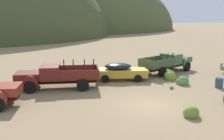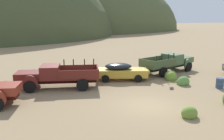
% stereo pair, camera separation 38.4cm
% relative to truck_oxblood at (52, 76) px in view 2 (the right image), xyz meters
% --- Properties ---
extents(ground_plane, '(300.00, 300.00, 0.00)m').
position_rel_truck_oxblood_xyz_m(ground_plane, '(5.26, -6.36, -1.01)').
color(ground_plane, '#937A56').
extents(hill_far_left, '(95.72, 56.39, 48.07)m').
position_rel_truck_oxblood_xyz_m(hill_far_left, '(15.35, 77.90, -1.01)').
color(hill_far_left, '#4C5633').
rests_on(hill_far_left, ground).
extents(truck_oxblood, '(6.83, 3.72, 2.16)m').
position_rel_truck_oxblood_xyz_m(truck_oxblood, '(0.00, 0.00, 0.00)').
color(truck_oxblood, black).
rests_on(truck_oxblood, ground).
extents(car_faded_yellow, '(5.19, 3.21, 1.57)m').
position_rel_truck_oxblood_xyz_m(car_faded_yellow, '(6.38, 0.33, -0.19)').
color(car_faded_yellow, gold).
rests_on(car_faded_yellow, ground).
extents(truck_weathered_green, '(6.83, 3.83, 2.16)m').
position_rel_truck_oxblood_xyz_m(truck_weathered_green, '(12.43, 1.63, -0.00)').
color(truck_weathered_green, '#232B1B').
rests_on(truck_weathered_green, ground).
extents(oil_drum_spare, '(0.66, 0.66, 0.83)m').
position_rel_truck_oxblood_xyz_m(oil_drum_spare, '(12.70, -4.87, -0.59)').
color(oil_drum_spare, '#384C6B').
rests_on(oil_drum_spare, ground).
extents(bush_between_trucks, '(1.02, 0.86, 0.84)m').
position_rel_truck_oxblood_xyz_m(bush_between_trucks, '(6.68, -8.82, -0.80)').
color(bush_between_trucks, olive).
rests_on(bush_between_trucks, ground).
extents(bush_back_edge, '(1.09, 1.02, 0.95)m').
position_rel_truck_oxblood_xyz_m(bush_back_edge, '(10.58, -2.92, -0.78)').
color(bush_back_edge, '#5B8E42').
rests_on(bush_back_edge, ground).
extents(bush_near_barrel, '(1.28, 1.33, 1.03)m').
position_rel_truck_oxblood_xyz_m(bush_near_barrel, '(10.55, -1.11, -0.73)').
color(bush_near_barrel, olive).
rests_on(bush_near_barrel, ground).
extents(rock_flat, '(0.37, 0.26, 0.22)m').
position_rel_truck_oxblood_xyz_m(rock_flat, '(8.89, -3.73, -0.91)').
color(rock_flat, '#7C5F52').
rests_on(rock_flat, ground).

